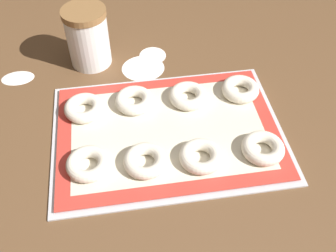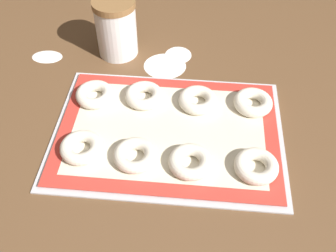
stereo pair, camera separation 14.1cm
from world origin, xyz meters
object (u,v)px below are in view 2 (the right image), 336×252
Objects in this scene: bagel_back_far_left at (95,95)px; flour_canister at (116,27)px; bagel_back_mid_right at (198,100)px; bagel_front_mid_right at (190,162)px; bagel_back_mid_left at (144,95)px; bagel_front_far_left at (81,148)px; bagel_front_mid_left at (135,155)px; baking_tray at (168,132)px; bagel_front_far_right at (256,166)px; bagel_back_far_right at (253,102)px.

bagel_back_far_left is 0.21m from flour_canister.
bagel_back_far_left and bagel_back_mid_right have the same top height.
bagel_back_mid_left is at bearing 122.88° from bagel_front_mid_right.
bagel_front_far_left is 0.11m from bagel_front_mid_left.
bagel_front_mid_left is at bearing -4.91° from bagel_front_far_left.
flour_canister reaches higher than baking_tray.
bagel_front_far_left is 1.00× the size of bagel_front_far_right.
bagel_front_mid_right is at bearing -179.43° from bagel_front_far_right.
bagel_back_far_right is (0.37, 0.01, 0.00)m from bagel_back_far_left.
bagel_back_far_left is 0.12m from bagel_back_mid_left.
bagel_back_far_right is (0.36, 0.17, 0.00)m from bagel_front_far_left.
bagel_front_mid_left is at bearing 176.89° from bagel_front_mid_right.
bagel_front_far_left and bagel_back_far_left have the same top height.
bagel_back_mid_left is at bearing -63.39° from flour_canister.
bagel_front_far_left is 1.00× the size of bagel_back_mid_right.
bagel_back_mid_right is 0.13m from bagel_back_far_right.
bagel_back_far_left and bagel_back_mid_left have the same top height.
bagel_back_far_left is at bearing -179.17° from bagel_back_mid_right.
bagel_front_far_left and bagel_front_far_right have the same top height.
baking_tray is 5.65× the size of bagel_back_mid_right.
flour_canister is at bearing 138.68° from bagel_back_mid_right.
bagel_back_far_left is at bearing -176.28° from bagel_back_mid_left.
bagel_front_far_left is at bearing -156.17° from baking_tray.
bagel_front_mid_left is 0.31m from bagel_back_far_right.
baking_tray is 0.11m from bagel_front_mid_left.
bagel_back_far_left reaches higher than baking_tray.
bagel_back_mid_right is (0.13, -0.00, 0.00)m from bagel_back_mid_left.
bagel_front_far_right and bagel_back_mid_right have the same top height.
flour_canister reaches higher than bagel_front_far_right.
bagel_front_far_right reaches higher than baking_tray.
bagel_front_far_left is at bearing 175.09° from bagel_front_mid_left.
flour_canister is (-0.10, 0.19, 0.05)m from bagel_back_mid_left.
bagel_back_mid_right is at bearing 87.65° from bagel_front_mid_right.
bagel_front_far_right is at bearing -26.24° from baking_tray.
baking_tray is at bearing -24.81° from bagel_back_far_left.
bagel_front_mid_left and bagel_back_far_left have the same top height.
bagel_front_far_right is 1.00× the size of bagel_back_mid_right.
bagel_back_far_left is (-0.01, 0.16, 0.00)m from bagel_front_far_left.
baking_tray is at bearing 153.76° from bagel_front_far_right.
bagel_front_mid_left reaches higher than baking_tray.
bagel_front_mid_right is 0.13m from bagel_front_far_right.
bagel_back_far_right is at bearing 0.02° from bagel_back_mid_left.
bagel_front_far_right is at bearing -55.15° from bagel_back_mid_right.
flour_canister is at bearing 87.97° from bagel_front_far_left.
bagel_back_mid_left is (0.11, 0.17, 0.00)m from bagel_front_far_left.
baking_tray is at bearing 23.83° from bagel_front_far_left.
bagel_front_far_right is at bearing -36.08° from bagel_back_mid_left.
bagel_front_mid_left is at bearing 178.87° from bagel_front_far_right.
bagel_front_mid_left is 1.00× the size of bagel_back_mid_right.
bagel_back_mid_left is (-0.25, 0.18, 0.00)m from bagel_front_far_right.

